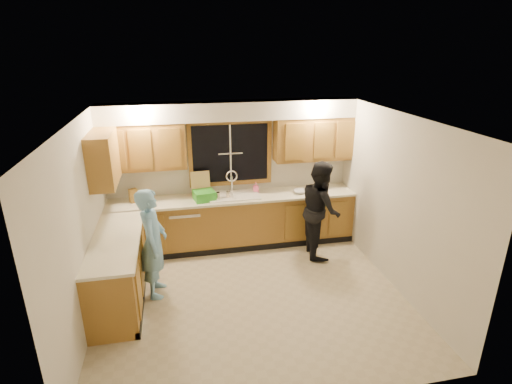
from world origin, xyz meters
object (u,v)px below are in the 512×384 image
woman (320,209)px  knife_block (133,196)px  man (153,243)px  dish_crate (204,195)px  bowl (300,192)px  stove (113,293)px  soap_bottle (256,188)px  dishwasher (185,228)px  sink (234,199)px

woman → knife_block: size_ratio=7.17×
woman → man: bearing=110.0°
dish_crate → bowl: bearing=-0.4°
stove → bowl: (2.95, 1.74, 0.50)m
man → soap_bottle: 2.19m
soap_bottle → dish_crate: bearing=-169.2°
dishwasher → dish_crate: dish_crate is taller
dish_crate → soap_bottle: bearing=10.8°
sink → stove: sink is taller
sink → man: 1.80m
knife_block → dish_crate: size_ratio=0.68×
dish_crate → knife_block: bearing=173.3°
stove → dish_crate: (1.30, 1.75, 0.55)m
sink → dish_crate: size_ratio=2.57×
dish_crate → soap_bottle: (0.91, 0.17, 0.01)m
man → woman: woman is taller
dishwasher → man: (-0.46, -1.22, 0.38)m
sink → dish_crate: (-0.50, -0.07, 0.13)m
dish_crate → soap_bottle: soap_bottle is taller
dishwasher → knife_block: size_ratio=3.63×
woman → dish_crate: 1.94m
soap_bottle → dishwasher: bearing=-174.7°
stove → dish_crate: dish_crate is taller
dishwasher → bowl: bearing=-1.9°
man → dish_crate: man is taller
dishwasher → man: 1.36m
sink → dishwasher: (-0.85, -0.01, -0.45)m
dishwasher → man: bearing=-110.7°
dish_crate → dishwasher: bearing=170.7°
stove → knife_block: (0.15, 1.89, 0.58)m
stove → soap_bottle: 2.98m
woman → dish_crate: (-1.86, 0.52, 0.19)m
stove → bowl: size_ratio=4.16×
bowl → sink: bearing=175.9°
woman → dish_crate: bearing=80.8°
dishwasher → knife_block: (-0.80, 0.08, 0.62)m
dishwasher → stove: size_ratio=0.91×
dishwasher → knife_block: 1.01m
dishwasher → soap_bottle: size_ratio=4.47×
sink → dishwasher: 0.96m
bowl → soap_bottle: bearing=166.1°
dish_crate → bowl: dish_crate is taller
sink → knife_block: bearing=177.8°
bowl → dishwasher: bearing=178.1°
woman → soap_bottle: woman is taller
man → soap_bottle: man is taller
stove → dish_crate: bearing=53.5°
dish_crate → woman: bearing=-15.5°
stove → woman: 3.41m
dish_crate → stove: bearing=-126.5°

